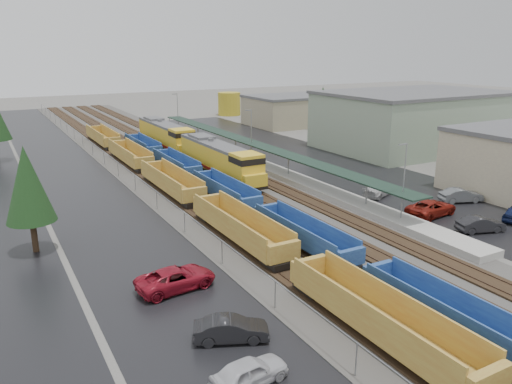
% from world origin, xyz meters
% --- Properties ---
extents(ballast_strip, '(20.00, 160.00, 0.08)m').
position_xyz_m(ballast_strip, '(0.00, 60.00, 0.04)').
color(ballast_strip, '#302D2B').
rests_on(ballast_strip, ground).
extents(trackbed, '(14.60, 160.00, 0.22)m').
position_xyz_m(trackbed, '(-0.00, 60.00, 0.16)').
color(trackbed, black).
rests_on(trackbed, ground).
extents(west_parking_lot, '(10.00, 160.00, 0.02)m').
position_xyz_m(west_parking_lot, '(-15.00, 60.00, 0.01)').
color(west_parking_lot, black).
rests_on(west_parking_lot, ground).
extents(east_commuter_lot, '(16.00, 100.00, 0.02)m').
position_xyz_m(east_commuter_lot, '(19.00, 50.00, 0.01)').
color(east_commuter_lot, black).
rests_on(east_commuter_lot, ground).
extents(station_platform, '(3.00, 80.00, 8.00)m').
position_xyz_m(station_platform, '(9.50, 50.01, 0.73)').
color(station_platform, '#9E9B93').
rests_on(station_platform, ground).
extents(chainlink_fence, '(0.08, 160.04, 2.02)m').
position_xyz_m(chainlink_fence, '(-9.50, 58.44, 1.61)').
color(chainlink_fence, gray).
rests_on(chainlink_fence, ground).
extents(industrial_buildings, '(32.52, 75.30, 9.50)m').
position_xyz_m(industrial_buildings, '(37.76, 45.85, 4.25)').
color(industrial_buildings, '#C1B693').
rests_on(industrial_buildings, ground).
extents(distant_hills, '(301.00, 140.00, 25.20)m').
position_xyz_m(distant_hills, '(44.79, 210.68, 0.00)').
color(distant_hills, '#475643').
rests_on(distant_hills, ground).
extents(tree_west_near, '(3.96, 3.96, 9.00)m').
position_xyz_m(tree_west_near, '(-22.00, 30.00, 5.82)').
color(tree_west_near, '#332316').
rests_on(tree_west_near, ground).
extents(tree_east, '(4.40, 4.40, 10.00)m').
position_xyz_m(tree_east, '(28.00, 58.00, 6.47)').
color(tree_east, '#332316').
rests_on(tree_east, ground).
extents(locomotive_lead, '(3.17, 20.87, 4.72)m').
position_xyz_m(locomotive_lead, '(2.00, 44.74, 2.50)').
color(locomotive_lead, black).
rests_on(locomotive_lead, ground).
extents(locomotive_trail, '(3.17, 20.87, 4.72)m').
position_xyz_m(locomotive_trail, '(2.00, 65.74, 2.50)').
color(locomotive_trail, black).
rests_on(locomotive_trail, ground).
extents(well_string_yellow, '(2.80, 102.95, 2.48)m').
position_xyz_m(well_string_yellow, '(-6.00, 32.46, 1.22)').
color(well_string_yellow, '#A46E2D').
rests_on(well_string_yellow, ground).
extents(well_string_blue, '(2.46, 89.91, 2.19)m').
position_xyz_m(well_string_blue, '(-2.00, 27.44, 1.11)').
color(well_string_blue, navy).
rests_on(well_string_blue, ground).
extents(storage_tank, '(5.69, 5.69, 5.69)m').
position_xyz_m(storage_tank, '(31.44, 101.88, 2.84)').
color(storage_tank, '#AE9922').
rests_on(storage_tank, ground).
extents(parked_car_west_a, '(2.16, 4.36, 1.43)m').
position_xyz_m(parked_car_west_a, '(-14.56, 6.15, 0.71)').
color(parked_car_west_a, silver).
rests_on(parked_car_west_a, ground).
extents(parked_car_west_b, '(3.17, 4.63, 1.45)m').
position_xyz_m(parked_car_west_b, '(-13.62, 10.14, 0.72)').
color(parked_car_west_b, black).
rests_on(parked_car_west_b, ground).
extents(parked_car_west_c, '(3.19, 5.93, 1.58)m').
position_xyz_m(parked_car_west_c, '(-14.12, 17.85, 0.79)').
color(parked_car_west_c, maroon).
rests_on(parked_car_west_c, ground).
extents(parked_car_east_a, '(2.81, 4.72, 1.47)m').
position_xyz_m(parked_car_east_a, '(14.50, 14.93, 0.73)').
color(parked_car_east_a, black).
rests_on(parked_car_east_a, ground).
extents(parked_car_east_b, '(3.39, 6.13, 1.62)m').
position_xyz_m(parked_car_east_b, '(14.20, 20.48, 0.81)').
color(parked_car_east_b, maroon).
rests_on(parked_car_east_b, ground).
extents(parked_car_east_c, '(3.74, 5.22, 1.40)m').
position_xyz_m(parked_car_east_c, '(14.19, 28.34, 0.70)').
color(parked_car_east_c, silver).
rests_on(parked_car_east_c, ground).
extents(parked_car_east_e, '(3.12, 4.99, 1.55)m').
position_xyz_m(parked_car_east_e, '(20.63, 22.13, 0.78)').
color(parked_car_east_e, '#595C5E').
rests_on(parked_car_east_e, ground).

